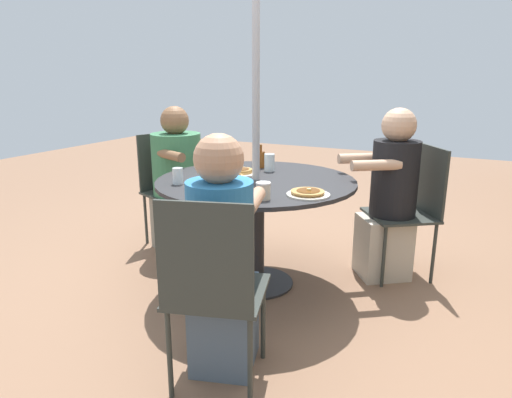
% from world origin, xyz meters
% --- Properties ---
extents(ground_plane, '(12.00, 12.00, 0.00)m').
position_xyz_m(ground_plane, '(0.00, 0.00, 0.00)').
color(ground_plane, '#8C664C').
extents(patio_table, '(1.30, 1.30, 0.74)m').
position_xyz_m(patio_table, '(0.00, 0.00, 0.61)').
color(patio_table, '#28282B').
rests_on(patio_table, ground).
extents(umbrella_pole, '(0.05, 0.05, 2.06)m').
position_xyz_m(umbrella_pole, '(0.00, 0.00, 1.03)').
color(umbrella_pole, '#ADADB2').
rests_on(umbrella_pole, ground).
extents(patio_chair_north, '(0.55, 0.55, 0.93)m').
position_xyz_m(patio_chair_north, '(-0.41, -1.03, 0.53)').
color(patio_chair_north, '#333833').
rests_on(patio_chair_north, ground).
extents(diner_north, '(0.53, 0.59, 1.16)m').
position_xyz_m(diner_north, '(-0.35, -0.87, 0.52)').
color(diner_north, gray).
rests_on(diner_north, ground).
extents(patio_chair_east, '(0.53, 0.53, 0.93)m').
position_xyz_m(patio_chair_east, '(1.06, 0.32, 0.53)').
color(patio_chair_east, '#333833').
rests_on(patio_chair_east, ground).
extents(diner_east, '(0.51, 0.42, 1.16)m').
position_xyz_m(diner_east, '(0.90, 0.27, 0.55)').
color(diner_east, slate).
rests_on(diner_east, ground).
extents(patio_chair_south, '(0.59, 0.59, 0.93)m').
position_xyz_m(patio_chair_south, '(-0.64, 0.91, 0.53)').
color(patio_chair_south, '#333833').
rests_on(patio_chair_south, ground).
extents(diner_south, '(0.53, 0.57, 1.19)m').
position_xyz_m(diner_south, '(-0.54, 0.77, 0.56)').
color(diner_south, beige).
rests_on(diner_south, ground).
extents(pancake_plate_a, '(0.25, 0.25, 0.05)m').
position_xyz_m(pancake_plate_a, '(-0.10, -0.17, 0.75)').
color(pancake_plate_a, silver).
rests_on(pancake_plate_a, patio_table).
extents(pancake_plate_b, '(0.25, 0.25, 0.04)m').
position_xyz_m(pancake_plate_b, '(0.23, 0.44, 0.75)').
color(pancake_plate_b, silver).
rests_on(pancake_plate_b, patio_table).
extents(pancake_plate_c, '(0.25, 0.25, 0.06)m').
position_xyz_m(pancake_plate_c, '(0.16, -0.09, 0.76)').
color(pancake_plate_c, silver).
rests_on(pancake_plate_c, patio_table).
extents(syrup_bottle, '(0.10, 0.07, 0.17)m').
position_xyz_m(syrup_bottle, '(-0.37, -0.15, 0.80)').
color(syrup_bottle, brown).
rests_on(syrup_bottle, patio_table).
extents(coffee_cup, '(0.08, 0.08, 0.10)m').
position_xyz_m(coffee_cup, '(0.42, 0.25, 0.79)').
color(coffee_cup, beige).
rests_on(coffee_cup, patio_table).
extents(drinking_glass_a, '(0.07, 0.07, 0.12)m').
position_xyz_m(drinking_glass_a, '(-0.28, -0.04, 0.80)').
color(drinking_glass_a, silver).
rests_on(drinking_glass_a, patio_table).
extents(drinking_glass_b, '(0.07, 0.07, 0.10)m').
position_xyz_m(drinking_glass_b, '(0.33, -0.38, 0.79)').
color(drinking_glass_b, silver).
rests_on(drinking_glass_b, patio_table).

